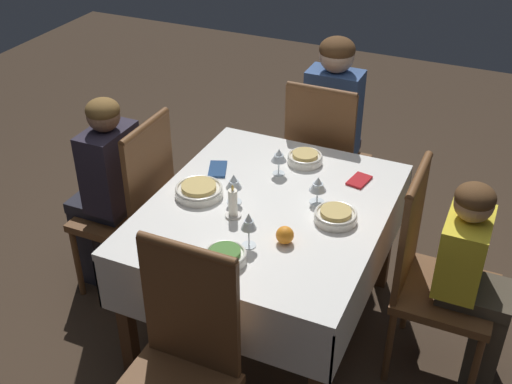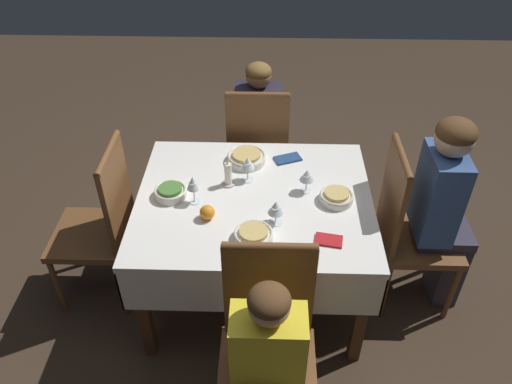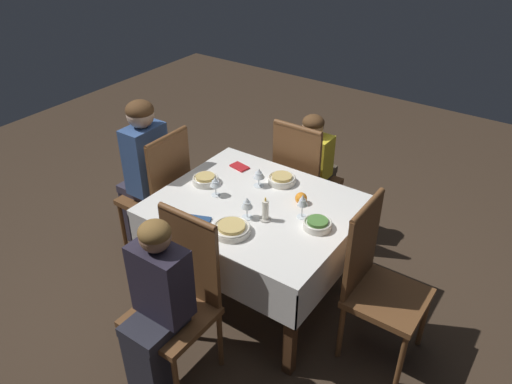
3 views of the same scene
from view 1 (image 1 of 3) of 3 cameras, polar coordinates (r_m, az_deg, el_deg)
ground_plane at (r=3.34m, az=1.00°, el=-11.67°), size 8.00×8.00×0.00m
dining_table at (r=2.93m, az=1.11°, el=-2.73°), size 1.23×1.03×0.73m
chair_west at (r=3.65m, az=6.05°, el=3.08°), size 0.42×0.42×1.02m
chair_north at (r=2.91m, az=15.31°, el=-6.74°), size 0.42×0.42×1.02m
chair_south at (r=3.29m, az=-10.84°, el=-1.04°), size 0.42×0.42×1.02m
chair_east at (r=2.43m, az=-6.84°, el=-15.09°), size 0.42×0.42×1.02m
person_adult_denim at (r=3.72m, az=7.00°, el=6.10°), size 0.34×0.30×1.21m
person_child_yellow at (r=2.90m, az=18.79°, el=-7.34°), size 0.30×0.33×1.01m
person_child_dark at (r=3.35m, az=-13.39°, el=0.45°), size 0.30×0.33×1.09m
bowl_west at (r=3.19m, az=4.38°, el=3.04°), size 0.17×0.17×0.06m
wine_glass_west at (r=3.06m, az=2.05°, el=3.22°), size 0.08×0.08×0.14m
bowl_north at (r=2.78m, az=7.09°, el=-2.09°), size 0.19×0.19×0.06m
wine_glass_north at (r=2.86m, az=5.53°, el=0.63°), size 0.08×0.08×0.13m
bowl_south at (r=2.94m, az=-5.09°, el=0.16°), size 0.22×0.22×0.06m
wine_glass_south at (r=2.84m, az=-1.99°, el=0.85°), size 0.07×0.07×0.15m
bowl_east at (r=2.54m, az=-2.67°, el=-5.71°), size 0.17×0.17×0.06m
wine_glass_east at (r=2.57m, az=-0.65°, el=-2.72°), size 0.07×0.07×0.16m
candle_centerpiece at (r=2.77m, az=-2.07°, el=-1.15°), size 0.07×0.07×0.16m
orange_fruit at (r=2.63m, az=2.58°, el=-3.84°), size 0.08×0.08×0.08m
napkin_red_folded at (r=3.08m, az=9.16°, el=1.02°), size 0.14×0.10×0.01m
napkin_spare_side at (r=3.14m, az=-3.43°, el=2.04°), size 0.17×0.13×0.01m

